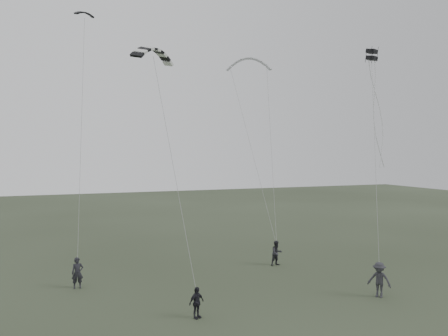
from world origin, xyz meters
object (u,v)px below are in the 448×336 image
object	(u,v)px
flyer_center	(197,303)
flyer_far	(379,280)
kite_dark_small	(84,13)
kite_striped	(153,49)
flyer_left	(77,273)
kite_pale_large	(249,58)
kite_box	(372,55)
flyer_right	(277,253)

from	to	relation	value
flyer_center	flyer_far	bearing A→B (deg)	-28.30
kite_dark_small	kite_striped	size ratio (longest dim) A/B	0.45
flyer_left	kite_pale_large	distance (m)	22.68
kite_box	kite_dark_small	bearing A→B (deg)	123.74
flyer_far	flyer_left	bearing A→B (deg)	-151.46
flyer_far	kite_pale_large	world-z (taller)	kite_pale_large
kite_dark_small	flyer_far	bearing A→B (deg)	-65.49
flyer_center	kite_box	size ratio (longest dim) A/B	2.23
kite_pale_large	kite_striped	distance (m)	14.12
kite_dark_small	flyer_center	bearing A→B (deg)	-94.37
flyer_far	kite_striped	world-z (taller)	kite_striped
flyer_right	kite_pale_large	distance (m)	17.13
kite_striped	kite_dark_small	bearing A→B (deg)	77.52
kite_pale_large	kite_box	world-z (taller)	kite_pale_large
kite_dark_small	kite_box	size ratio (longest dim) A/B	2.00
flyer_right	kite_dark_small	xyz separation A→B (m)	(-12.75, 5.42, 17.31)
flyer_left	kite_dark_small	xyz separation A→B (m)	(0.90, 5.91, 17.28)
flyer_far	kite_dark_small	size ratio (longest dim) A/B	1.43
flyer_left	kite_striped	distance (m)	14.11
flyer_far	flyer_right	bearing A→B (deg)	159.21
flyer_right	kite_striped	bearing A→B (deg)	-175.39
flyer_far	kite_box	xyz separation A→B (m)	(2.46, 3.85, 13.53)
flyer_far	kite_pale_large	bearing A→B (deg)	148.75
flyer_left	flyer_center	xyz separation A→B (m)	(5.27, -7.07, -0.16)
kite_box	flyer_right	bearing A→B (deg)	109.61
kite_dark_small	kite_pale_large	world-z (taller)	kite_dark_small
flyer_left	kite_striped	world-z (taller)	kite_striped
flyer_right	kite_pale_large	size ratio (longest dim) A/B	0.45
flyer_right	kite_striped	xyz separation A→B (m)	(-9.33, -2.07, 13.37)
flyer_left	flyer_right	bearing A→B (deg)	-0.73
flyer_right	kite_striped	world-z (taller)	kite_striped
kite_striped	flyer_left	bearing A→B (deg)	122.93
kite_pale_large	kite_striped	world-z (taller)	kite_pale_large
flyer_far	kite_pale_large	xyz separation A→B (m)	(-1.12, 15.53, 15.37)
flyer_far	kite_box	size ratio (longest dim) A/B	2.87
flyer_right	kite_box	distance (m)	15.04
flyer_center	kite_pale_large	size ratio (longest dim) A/B	0.39
flyer_left	kite_box	distance (m)	23.09
flyer_center	flyer_left	bearing A→B (deg)	102.05
flyer_right	kite_pale_large	world-z (taller)	kite_pale_large
kite_pale_large	kite_box	bearing A→B (deg)	-46.78
flyer_left	kite_pale_large	bearing A→B (deg)	25.19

